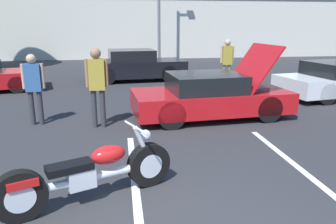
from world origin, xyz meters
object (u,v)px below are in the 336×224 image
object	(u,v)px
spectator_near_motorcycle	(34,83)
spectator_by_show_car	(97,80)
show_car_hood_open	(211,96)
spectator_midground	(227,59)
parked_car_mid_row	(135,66)
motorcycle	(90,174)

from	to	relation	value
spectator_near_motorcycle	spectator_by_show_car	world-z (taller)	spectator_by_show_car
spectator_near_motorcycle	show_car_hood_open	bearing A→B (deg)	0.32
spectator_by_show_car	spectator_midground	distance (m)	6.29
show_car_hood_open	spectator_near_motorcycle	size ratio (longest dim) A/B	2.42
show_car_hood_open	parked_car_mid_row	xyz separation A→B (m)	(-1.68, 6.18, 0.06)
spectator_by_show_car	motorcycle	bearing A→B (deg)	-88.72
motorcycle	show_car_hood_open	world-z (taller)	show_car_hood_open
spectator_near_motorcycle	spectator_midground	xyz separation A→B (m)	(6.04, 3.91, 0.09)
spectator_by_show_car	parked_car_mid_row	bearing A→B (deg)	79.99
motorcycle	parked_car_mid_row	bearing A→B (deg)	60.53
motorcycle	show_car_hood_open	size ratio (longest dim) A/B	0.56
parked_car_mid_row	spectator_near_motorcycle	world-z (taller)	spectator_near_motorcycle
show_car_hood_open	spectator_by_show_car	xyz separation A→B (m)	(-2.86, -0.47, 0.55)
show_car_hood_open	spectator_near_motorcycle	xyz separation A→B (m)	(-4.36, -0.02, 0.45)
motorcycle	show_car_hood_open	distance (m)	4.78
motorcycle	spectator_near_motorcycle	distance (m)	4.22
spectator_midground	spectator_by_show_car	bearing A→B (deg)	-136.14
show_car_hood_open	spectator_midground	size ratio (longest dim) A/B	2.26
motorcycle	spectator_by_show_car	xyz separation A→B (m)	(-0.08, 3.42, 0.72)
motorcycle	spectator_midground	world-z (taller)	spectator_midground
spectator_midground	spectator_near_motorcycle	bearing A→B (deg)	-147.06
spectator_by_show_car	show_car_hood_open	bearing A→B (deg)	9.29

